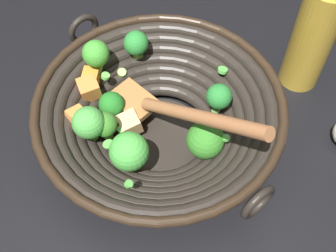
% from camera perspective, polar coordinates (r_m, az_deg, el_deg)
% --- Properties ---
extents(ground_plane, '(4.00, 4.00, 0.00)m').
position_cam_1_polar(ground_plane, '(0.68, -1.03, -1.51)').
color(ground_plane, black).
extents(wok, '(0.36, 0.39, 0.20)m').
position_cam_1_polar(wok, '(0.63, -1.27, 1.35)').
color(wok, black).
rests_on(wok, ground).
extents(cooking_oil_bottle, '(0.07, 0.07, 0.25)m').
position_cam_1_polar(cooking_oil_bottle, '(0.72, 18.43, 11.31)').
color(cooking_oil_bottle, gold).
rests_on(cooking_oil_bottle, ground).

